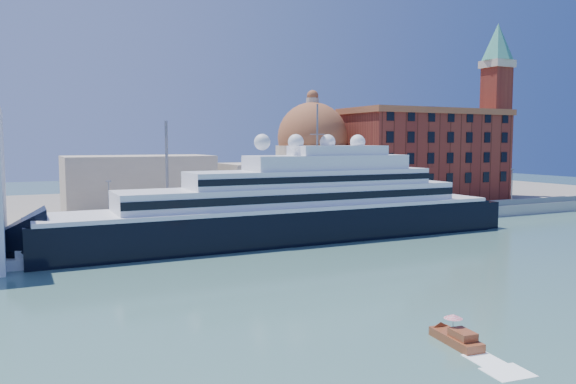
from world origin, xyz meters
TOP-DOWN VIEW (x-y plane):
  - ground at (0.00, 0.00)m, footprint 400.00×400.00m
  - quay at (0.00, 34.00)m, footprint 180.00×10.00m
  - land at (0.00, 75.00)m, footprint 260.00×72.00m
  - quay_fence at (0.00, 29.50)m, footprint 180.00×0.10m
  - superyacht at (-4.82, 23.00)m, footprint 91.62×12.70m
  - service_barge at (-43.66, 20.06)m, footprint 11.99×4.13m
  - water_taxi at (-10.81, -27.80)m, footprint 2.41×5.54m
  - warehouse at (52.00, 52.00)m, footprint 43.00×19.00m
  - campanile at (76.00, 52.00)m, footprint 8.40×8.40m
  - church at (6.39, 57.72)m, footprint 66.00×18.00m
  - lamp_posts at (-12.67, 32.27)m, footprint 120.80×2.40m

SIDE VIEW (x-z plane):
  - ground at x=0.00m, z-range 0.00..0.00m
  - water_taxi at x=-10.81m, z-range -0.66..1.89m
  - service_barge at x=-43.66m, z-range -0.57..2.12m
  - land at x=0.00m, z-range 0.00..2.00m
  - quay at x=0.00m, z-range 0.00..2.50m
  - quay_fence at x=0.00m, z-range 2.50..3.70m
  - superyacht at x=-4.82m, z-range -8.97..18.42m
  - lamp_posts at x=-12.67m, z-range 0.84..18.84m
  - church at x=6.39m, z-range -1.84..23.66m
  - warehouse at x=52.00m, z-range 2.16..25.41m
  - campanile at x=76.00m, z-range 5.26..52.26m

